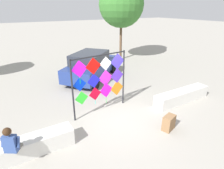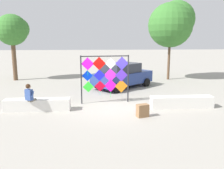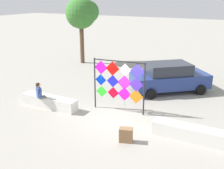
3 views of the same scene
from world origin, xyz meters
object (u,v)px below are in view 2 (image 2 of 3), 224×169
object	(u,v)px
parked_car	(122,75)
tree_palm_like	(172,25)
tree_far_right	(14,30)
seated_vendor	(30,96)
cardboard_box_large	(143,111)
kite_display_rack	(106,74)

from	to	relation	value
parked_car	tree_palm_like	bearing A→B (deg)	36.35
tree_far_right	tree_palm_like	distance (m)	13.22
seated_vendor	tree_far_right	xyz separation A→B (m)	(-3.58, 9.52, 3.33)
seated_vendor	cardboard_box_large	bearing A→B (deg)	-10.64
seated_vendor	cardboard_box_large	distance (m)	5.35
kite_display_rack	tree_palm_like	size ratio (longest dim) A/B	0.40
seated_vendor	cardboard_box_large	size ratio (longest dim) A/B	2.45
kite_display_rack	cardboard_box_large	xyz separation A→B (m)	(1.57, -2.58, -1.30)
kite_display_rack	tree_far_right	size ratio (longest dim) A/B	0.48
kite_display_rack	parked_car	size ratio (longest dim) A/B	0.56
kite_display_rack	cardboard_box_large	world-z (taller)	kite_display_rack
parked_car	cardboard_box_large	distance (m)	6.66
seated_vendor	parked_car	bearing A→B (deg)	48.24
tree_far_right	tree_palm_like	xyz separation A→B (m)	(13.21, -0.50, 0.41)
seated_vendor	parked_car	size ratio (longest dim) A/B	0.30
kite_display_rack	parked_car	xyz separation A→B (m)	(1.38, 4.05, -0.70)
cardboard_box_large	tree_far_right	bearing A→B (deg)	129.98
kite_display_rack	tree_palm_like	xyz separation A→B (m)	(5.96, 7.42, 2.99)
tree_far_right	cardboard_box_large	bearing A→B (deg)	-50.02
kite_display_rack	tree_palm_like	bearing A→B (deg)	51.22
tree_far_right	parked_car	bearing A→B (deg)	-24.21
seated_vendor	tree_far_right	distance (m)	10.71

